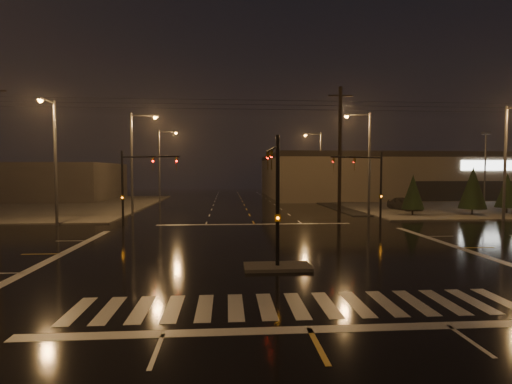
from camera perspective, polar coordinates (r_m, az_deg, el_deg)
ground at (r=22.25m, az=1.75°, el=-8.39°), size 140.00×140.00×0.00m
sidewalk_ne at (r=61.10m, az=27.69°, el=-1.41°), size 36.00×36.00×0.12m
sidewalk_nw at (r=58.82m, az=-32.34°, el=-1.69°), size 36.00×36.00×0.12m
median_island at (r=18.36m, az=3.08°, el=-10.61°), size 3.00×1.60×0.15m
crosswalk at (r=13.62m, az=5.85°, el=-15.81°), size 15.00×2.60×0.01m
stop_bar_near at (r=11.78m, az=7.64°, el=-18.89°), size 16.00×0.50×0.01m
stop_bar_far at (r=33.07m, az=-0.23°, el=-4.63°), size 16.00×0.50×0.01m
parking_lot at (r=62.27m, az=32.58°, el=-1.48°), size 50.00×24.00×0.08m
retail_building at (r=77.27m, az=24.65°, el=2.32°), size 60.20×28.30×7.20m
commercial_block at (r=71.63m, az=-31.41°, el=1.29°), size 30.00×18.00×5.60m
signal_mast_median at (r=18.77m, az=2.75°, el=1.04°), size 0.25×4.59×6.00m
signal_mast_ne at (r=33.94m, az=16.09°, el=1.87°), size 4.84×1.86×6.00m
signal_mast_nw at (r=32.65m, az=-17.01°, el=1.81°), size 4.84×1.86×6.00m
streetlight_1 at (r=40.71m, az=-16.92°, el=4.85°), size 2.77×0.32×10.00m
streetlight_2 at (r=56.42m, az=-13.34°, el=4.35°), size 2.77×0.32×10.00m
streetlight_3 at (r=40.05m, az=15.48°, el=4.91°), size 2.77×0.32×10.00m
streetlight_4 at (r=59.26m, az=8.94°, el=4.33°), size 2.77×0.32×10.00m
streetlight_5 at (r=35.66m, az=-26.96°, el=4.94°), size 0.32×2.77×10.00m
streetlight_6 at (r=40.89m, az=32.31°, el=4.51°), size 0.32×2.77×10.00m
utility_pole_1 at (r=37.19m, az=11.89°, el=5.61°), size 2.20×0.32×12.00m
conifer_0 at (r=41.94m, az=21.51°, el=0.02°), size 2.14×2.14×4.04m
conifer_1 at (r=44.77m, az=28.57°, el=0.53°), size 2.63×2.63×4.80m
conifer_2 at (r=47.85m, az=32.24°, el=0.20°), size 2.23×2.23×4.19m
car_parked at (r=47.26m, az=20.44°, el=-1.59°), size 2.75×4.80×1.54m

